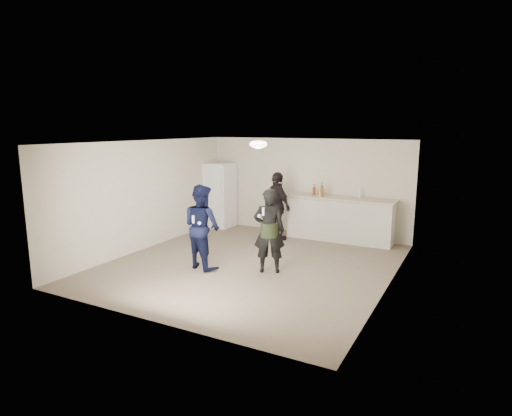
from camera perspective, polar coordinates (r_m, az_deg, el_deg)
The scene contains 21 objects.
floor at distance 8.93m, azimuth -0.60°, elevation -7.48°, with size 6.00×6.00×0.00m, color #6B5B4C.
ceiling at distance 8.48m, azimuth -0.64°, elevation 8.77°, with size 6.00×6.00×0.00m, color silver.
wall_back at distance 11.31m, azimuth 6.64°, elevation 2.86°, with size 6.00×6.00×0.00m, color beige.
wall_front at distance 6.21m, azimuth -13.95°, elevation -4.01°, with size 6.00×6.00×0.00m, color beige.
wall_left at distance 10.20m, azimuth -14.35°, elevation 1.72°, with size 6.00×6.00×0.00m, color beige.
wall_right at distance 7.72m, azimuth 17.64°, elevation -1.31°, with size 6.00×6.00×0.00m, color beige.
counter at distance 10.80m, azimuth 11.07°, elevation -1.56°, with size 2.60×0.56×1.05m, color beige.
counter_top at distance 10.70m, azimuth 11.17°, elevation 1.29°, with size 2.68×0.64×0.04m, color beige.
fridge at distance 12.10m, azimuth -4.84°, elevation 1.73°, with size 0.70×0.70×1.80m, color white.
fridge_handle at distance 11.58m, azimuth -4.68°, elevation 3.33°, with size 0.02×0.02×0.60m, color silver.
ceiling_dome at distance 8.75m, azimuth 0.31°, elevation 8.50°, with size 0.36×0.36×0.16m, color white.
shaker at distance 10.98m, azimuth 8.56°, elevation 2.17°, with size 0.08×0.08×0.17m, color silver.
man at distance 8.57m, azimuth -7.22°, elevation -2.47°, with size 0.82×0.64×1.69m, color #0E133B.
woman at distance 8.25m, azimuth 1.77°, elevation -3.05°, with size 0.60×0.40×1.66m, color black.
camo_shorts at distance 8.24m, azimuth 1.77°, elevation -2.90°, with size 0.34×0.34×0.28m, color #293919.
spectator at distance 10.61m, azimuth 2.85°, elevation 0.22°, with size 1.00×0.42×1.71m, color black.
remote_man at distance 8.30m, azimuth -8.35°, elevation -1.49°, with size 0.04×0.04×0.15m, color white.
nunchuk_man at distance 8.27m, azimuth -7.55°, elevation -2.01°, with size 0.07×0.07×0.07m, color white.
remote_woman at distance 7.94m, azimuth 0.99°, elevation -0.47°, with size 0.04×0.04×0.15m, color silver.
nunchuk_woman at distance 8.03m, azimuth 0.45°, elevation -1.07°, with size 0.07×0.07×0.07m, color white.
bottle_cluster at distance 10.79m, azimuth 9.40°, elevation 2.13°, with size 1.21×0.33×0.27m.
Camera 1 is at (4.04, -7.45, 2.81)m, focal length 30.00 mm.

